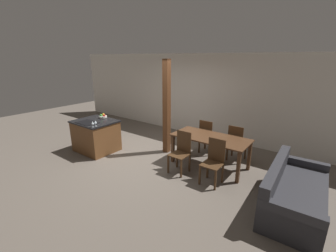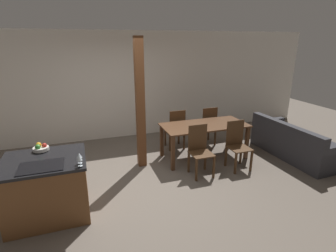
{
  "view_description": "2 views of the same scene",
  "coord_description": "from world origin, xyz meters",
  "px_view_note": "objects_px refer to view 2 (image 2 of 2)",
  "views": [
    {
      "loc": [
        3.77,
        -4.04,
        2.58
      ],
      "look_at": [
        0.6,
        0.2,
        0.95
      ],
      "focal_mm": 24.0,
      "sensor_mm": 36.0,
      "label": 1
    },
    {
      "loc": [
        -0.89,
        -4.16,
        2.46
      ],
      "look_at": [
        0.6,
        0.2,
        0.95
      ],
      "focal_mm": 28.0,
      "sensor_mm": 36.0,
      "label": 2
    }
  ],
  "objects_px": {
    "fruit_bowl": "(41,148)",
    "dining_chair_near_right": "(237,144)",
    "wine_glass_middle": "(79,156)",
    "couch": "(295,144)",
    "dining_chair_far_left": "(176,129)",
    "kitchen_island": "(48,187)",
    "dining_chair_near_left": "(200,150)",
    "dining_chair_far_right": "(207,125)",
    "wine_glass_near": "(79,158)",
    "dining_table": "(204,129)",
    "timber_post": "(140,105)"
  },
  "relations": [
    {
      "from": "fruit_bowl",
      "to": "timber_post",
      "type": "height_order",
      "value": "timber_post"
    },
    {
      "from": "fruit_bowl",
      "to": "dining_chair_near_left",
      "type": "xyz_separation_m",
      "value": [
        2.68,
        0.08,
        -0.44
      ]
    },
    {
      "from": "fruit_bowl",
      "to": "couch",
      "type": "height_order",
      "value": "fruit_bowl"
    },
    {
      "from": "wine_glass_middle",
      "to": "dining_chair_near_left",
      "type": "bearing_deg",
      "value": 18.85
    },
    {
      "from": "wine_glass_middle",
      "to": "wine_glass_near",
      "type": "bearing_deg",
      "value": -90.0
    },
    {
      "from": "dining_table",
      "to": "kitchen_island",
      "type": "bearing_deg",
      "value": -160.68
    },
    {
      "from": "dining_chair_near_left",
      "to": "fruit_bowl",
      "type": "bearing_deg",
      "value": -178.27
    },
    {
      "from": "fruit_bowl",
      "to": "wine_glass_near",
      "type": "height_order",
      "value": "wine_glass_near"
    },
    {
      "from": "dining_chair_far_left",
      "to": "fruit_bowl",
      "type": "bearing_deg",
      "value": 27.16
    },
    {
      "from": "fruit_bowl",
      "to": "kitchen_island",
      "type": "bearing_deg",
      "value": -80.15
    },
    {
      "from": "fruit_bowl",
      "to": "dining_chair_far_left",
      "type": "xyz_separation_m",
      "value": [
        2.68,
        1.37,
        -0.44
      ]
    },
    {
      "from": "wine_glass_near",
      "to": "couch",
      "type": "relative_size",
      "value": 0.08
    },
    {
      "from": "wine_glass_middle",
      "to": "fruit_bowl",
      "type": "bearing_deg",
      "value": 130.13
    },
    {
      "from": "dining_chair_near_left",
      "to": "dining_chair_far_right",
      "type": "distance_m",
      "value": 1.53
    },
    {
      "from": "wine_glass_middle",
      "to": "timber_post",
      "type": "bearing_deg",
      "value": 50.87
    },
    {
      "from": "kitchen_island",
      "to": "dining_chair_near_right",
      "type": "height_order",
      "value": "dining_chair_near_right"
    },
    {
      "from": "dining_chair_near_left",
      "to": "couch",
      "type": "height_order",
      "value": "dining_chair_near_left"
    },
    {
      "from": "dining_chair_far_left",
      "to": "dining_table",
      "type": "bearing_deg",
      "value": 122.4
    },
    {
      "from": "dining_chair_near_right",
      "to": "couch",
      "type": "xyz_separation_m",
      "value": [
        1.52,
        0.04,
        -0.22
      ]
    },
    {
      "from": "wine_glass_middle",
      "to": "dining_chair_far_left",
      "type": "xyz_separation_m",
      "value": [
        2.13,
        2.02,
        -0.51
      ]
    },
    {
      "from": "fruit_bowl",
      "to": "dining_chair_near_left",
      "type": "bearing_deg",
      "value": 1.73
    },
    {
      "from": "dining_chair_far_right",
      "to": "kitchen_island",
      "type": "bearing_deg",
      "value": 26.41
    },
    {
      "from": "wine_glass_near",
      "to": "dining_chair_far_right",
      "type": "xyz_separation_m",
      "value": [
        2.95,
        2.11,
        -0.51
      ]
    },
    {
      "from": "wine_glass_middle",
      "to": "dining_chair_near_left",
      "type": "height_order",
      "value": "wine_glass_middle"
    },
    {
      "from": "wine_glass_middle",
      "to": "dining_chair_far_left",
      "type": "bearing_deg",
      "value": 43.47
    },
    {
      "from": "fruit_bowl",
      "to": "dining_chair_near_left",
      "type": "relative_size",
      "value": 0.24
    },
    {
      "from": "wine_glass_middle",
      "to": "kitchen_island",
      "type": "bearing_deg",
      "value": 147.34
    },
    {
      "from": "wine_glass_middle",
      "to": "dining_table",
      "type": "bearing_deg",
      "value": 28.4
    },
    {
      "from": "dining_chair_near_left",
      "to": "wine_glass_middle",
      "type": "bearing_deg",
      "value": -161.15
    },
    {
      "from": "dining_chair_near_left",
      "to": "timber_post",
      "type": "distance_m",
      "value": 1.42
    },
    {
      "from": "dining_chair_far_left",
      "to": "kitchen_island",
      "type": "bearing_deg",
      "value": 33.11
    },
    {
      "from": "fruit_bowl",
      "to": "dining_chair_near_left",
      "type": "height_order",
      "value": "fruit_bowl"
    },
    {
      "from": "fruit_bowl",
      "to": "dining_table",
      "type": "xyz_separation_m",
      "value": [
        3.09,
        0.73,
        -0.28
      ]
    },
    {
      "from": "dining_chair_near_left",
      "to": "dining_chair_far_right",
      "type": "bearing_deg",
      "value": 57.6
    },
    {
      "from": "kitchen_island",
      "to": "wine_glass_middle",
      "type": "xyz_separation_m",
      "value": [
        0.49,
        -0.31,
        0.56
      ]
    },
    {
      "from": "fruit_bowl",
      "to": "dining_chair_far_left",
      "type": "distance_m",
      "value": 3.04
    },
    {
      "from": "dining_table",
      "to": "dining_chair_far_right",
      "type": "bearing_deg",
      "value": 57.6
    },
    {
      "from": "wine_glass_middle",
      "to": "timber_post",
      "type": "height_order",
      "value": "timber_post"
    },
    {
      "from": "dining_table",
      "to": "dining_chair_near_right",
      "type": "bearing_deg",
      "value": -57.6
    },
    {
      "from": "dining_chair_near_right",
      "to": "fruit_bowl",
      "type": "bearing_deg",
      "value": -178.68
    },
    {
      "from": "wine_glass_middle",
      "to": "timber_post",
      "type": "xyz_separation_m",
      "value": [
        1.18,
        1.45,
        0.27
      ]
    },
    {
      "from": "dining_table",
      "to": "dining_chair_far_right",
      "type": "height_order",
      "value": "dining_chair_far_right"
    },
    {
      "from": "couch",
      "to": "fruit_bowl",
      "type": "bearing_deg",
      "value": 89.62
    },
    {
      "from": "dining_chair_near_left",
      "to": "dining_chair_near_right",
      "type": "distance_m",
      "value": 0.82
    },
    {
      "from": "kitchen_island",
      "to": "couch",
      "type": "bearing_deg",
      "value": 5.29
    },
    {
      "from": "fruit_bowl",
      "to": "dining_chair_near_right",
      "type": "height_order",
      "value": "fruit_bowl"
    },
    {
      "from": "dining_chair_far_left",
      "to": "couch",
      "type": "distance_m",
      "value": 2.66
    },
    {
      "from": "wine_glass_middle",
      "to": "dining_chair_near_right",
      "type": "distance_m",
      "value": 3.08
    },
    {
      "from": "wine_glass_middle",
      "to": "dining_chair_far_right",
      "type": "height_order",
      "value": "wine_glass_middle"
    },
    {
      "from": "dining_chair_near_left",
      "to": "couch",
      "type": "distance_m",
      "value": 2.35
    }
  ]
}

